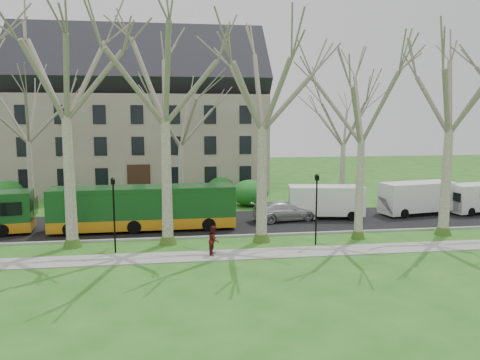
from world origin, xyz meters
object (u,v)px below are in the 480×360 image
van_a (326,202)px  sedan (284,211)px  pedestrian_b (214,240)px  bus_follow (144,207)px  van_b (417,198)px

van_a → sedan: bearing=-162.7°
sedan → van_a: size_ratio=0.87×
van_a → pedestrian_b: bearing=-128.1°
bus_follow → pedestrian_b: 7.85m
van_a → bus_follow: bearing=-162.3°
pedestrian_b → van_a: bearing=-30.9°
bus_follow → sedan: (10.24, 1.45, -0.84)m
van_a → van_b: van_b is taller
bus_follow → van_a: bus_follow is taller
van_a → van_b: size_ratio=0.96×
van_a → van_b: bearing=12.1°
bus_follow → van_b: (21.24, 2.19, -0.27)m
sedan → pedestrian_b: bearing=133.7°
bus_follow → van_b: bearing=5.0°
bus_follow → pedestrian_b: bearing=-57.8°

